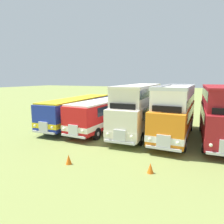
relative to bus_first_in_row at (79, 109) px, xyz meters
The scene contains 9 objects.
ground_plane 7.04m from the bus_first_in_row, ahead, with size 200.00×200.00×0.00m, color olive.
bus_first_in_row is the anchor object (origin of this frame).
bus_second_in_row 3.44m from the bus_first_in_row, ahead, with size 2.99×10.25×2.99m.
bus_third_in_row 6.84m from the bus_first_in_row, ahead, with size 3.09×11.16×4.49m.
bus_fourth_in_row 10.23m from the bus_first_in_row, ahead, with size 2.69×9.95×4.52m.
bus_fifth_in_row 13.62m from the bus_first_in_row, ahead, with size 2.96×9.86×4.49m.
cone_near_end 10.42m from the bus_first_in_row, 59.75° to the right, with size 0.36×0.36×0.59m, color orange.
cone_mid_row 12.87m from the bus_first_in_row, 38.92° to the right, with size 0.36×0.36×0.56m, color orange.
rope_fence_line 13.63m from the bus_first_in_row, 59.95° to the left, with size 19.68×0.08×1.05m.
Camera 1 is at (5.48, -17.89, 5.09)m, focal length 32.24 mm.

